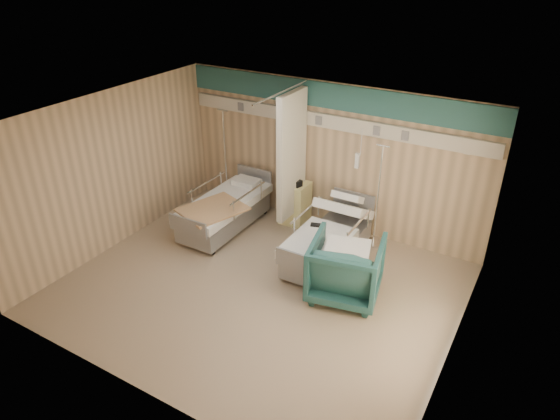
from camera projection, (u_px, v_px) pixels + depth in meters
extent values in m
cube|color=gray|center=(259.00, 288.00, 8.05)|extent=(6.00, 5.00, 0.00)
cube|color=tan|center=(329.00, 157.00, 9.29)|extent=(6.00, 0.04, 2.80)
cube|color=tan|center=(135.00, 305.00, 5.49)|extent=(6.00, 0.04, 2.80)
cube|color=tan|center=(113.00, 171.00, 8.73)|extent=(0.04, 5.00, 2.80)
cube|color=tan|center=(465.00, 271.00, 6.06)|extent=(0.04, 5.00, 2.80)
cube|color=silver|center=(255.00, 121.00, 6.73)|extent=(6.00, 5.00, 0.04)
cube|color=#295F60|center=(332.00, 96.00, 8.74)|extent=(6.00, 0.04, 0.45)
cube|color=beige|center=(330.00, 121.00, 8.93)|extent=(5.88, 0.08, 0.25)
cylinder|color=silver|center=(282.00, 92.00, 8.19)|extent=(0.03, 1.80, 0.03)
cube|color=beige|center=(292.00, 156.00, 9.05)|extent=(0.12, 0.90, 2.35)
cube|color=beige|center=(295.00, 203.00, 9.77)|extent=(0.50, 0.48, 0.85)
imported|color=#215353|center=(346.00, 268.00, 7.68)|extent=(1.26, 1.28, 0.99)
cube|color=silver|center=(348.00, 238.00, 7.43)|extent=(0.80, 0.75, 0.08)
cylinder|color=silver|center=(373.00, 243.00, 9.25)|extent=(0.35, 0.35, 0.03)
cylinder|color=silver|center=(378.00, 197.00, 8.80)|extent=(0.03, 0.03, 1.92)
cylinder|color=silver|center=(383.00, 146.00, 8.35)|extent=(0.23, 0.03, 0.03)
cylinder|color=silver|center=(228.00, 206.00, 10.53)|extent=(0.38, 0.38, 0.03)
cylinder|color=silver|center=(225.00, 161.00, 10.05)|extent=(0.03, 0.03, 2.09)
cylinder|color=silver|center=(223.00, 111.00, 9.55)|extent=(0.25, 0.03, 0.03)
cube|color=black|center=(316.00, 225.00, 8.55)|extent=(0.21, 0.14, 0.04)
cube|color=tan|center=(213.00, 209.00, 9.06)|extent=(1.20, 1.34, 0.04)
cube|color=black|center=(296.00, 183.00, 9.45)|extent=(0.26, 0.20, 0.12)
cylinder|color=white|center=(292.00, 177.00, 9.70)|extent=(0.09, 0.09, 0.12)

